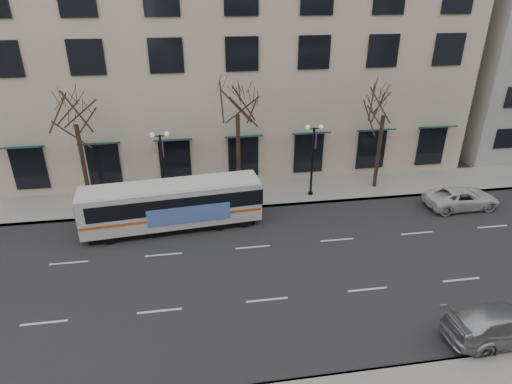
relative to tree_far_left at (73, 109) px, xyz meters
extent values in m
plane|color=black|center=(10.00, -8.80, -6.70)|extent=(160.00, 160.00, 0.00)
cube|color=gray|center=(15.00, 0.20, -6.62)|extent=(80.00, 4.00, 0.15)
cube|color=#C7B198|center=(8.00, 12.20, 5.30)|extent=(40.00, 20.00, 24.00)
cylinder|color=black|center=(0.00, 0.00, -3.83)|extent=(0.28, 0.28, 5.74)
cylinder|color=black|center=(10.00, 0.00, -3.72)|extent=(0.28, 0.28, 5.95)
cylinder|color=black|center=(20.00, 0.00, -3.97)|extent=(0.28, 0.28, 5.46)
cylinder|color=black|center=(5.00, -0.60, -4.20)|extent=(0.16, 0.16, 5.00)
cylinder|color=black|center=(5.00, -0.60, -6.55)|extent=(0.36, 0.36, 0.30)
cube|color=black|center=(5.00, -0.60, -1.75)|extent=(0.90, 0.06, 0.06)
sphere|color=silver|center=(4.55, -0.60, -1.65)|extent=(0.32, 0.32, 0.32)
sphere|color=silver|center=(5.45, -0.60, -1.65)|extent=(0.32, 0.32, 0.32)
cube|color=#6F2383|center=(5.12, -0.60, -2.60)|extent=(0.04, 0.45, 1.00)
cylinder|color=black|center=(15.00, -0.60, -4.20)|extent=(0.16, 0.16, 5.00)
cylinder|color=black|center=(15.00, -0.60, -6.55)|extent=(0.36, 0.36, 0.30)
cube|color=black|center=(15.00, -0.60, -1.75)|extent=(0.90, 0.06, 0.06)
sphere|color=silver|center=(14.55, -0.60, -1.65)|extent=(0.32, 0.32, 0.32)
sphere|color=silver|center=(15.45, -0.60, -1.65)|extent=(0.32, 0.32, 0.32)
cube|color=#6F2383|center=(15.12, -0.60, -2.60)|extent=(0.04, 0.45, 1.00)
cube|color=silver|center=(5.55, -3.50, -5.09)|extent=(10.76, 3.27, 2.43)
cube|color=black|center=(5.55, -3.50, -6.46)|extent=(9.89, 2.91, 0.40)
cube|color=black|center=(5.81, -3.47, -4.71)|extent=(10.34, 3.26, 0.97)
cube|color=#F15916|center=(5.55, -3.50, -5.51)|extent=(10.66, 3.28, 0.16)
cube|color=#5781D4|center=(6.54, -4.58, -5.33)|extent=(4.84, 0.50, 1.06)
cube|color=silver|center=(5.55, -3.50, -3.85)|extent=(10.21, 2.99, 0.07)
cylinder|color=black|center=(1.95, -4.85, -6.26)|extent=(0.90, 0.33, 0.88)
cylinder|color=black|center=(1.76, -2.83, -6.26)|extent=(0.90, 0.33, 0.88)
cylinder|color=black|center=(8.28, -4.26, -6.26)|extent=(0.90, 0.33, 0.88)
cylinder|color=black|center=(8.09, -2.24, -6.26)|extent=(0.90, 0.33, 0.88)
cylinder|color=black|center=(9.86, -4.12, -6.26)|extent=(0.90, 0.33, 0.88)
cylinder|color=black|center=(9.67, -2.09, -6.26)|extent=(0.90, 0.33, 0.88)
imported|color=#A3A6AB|center=(19.33, -14.98, -5.96)|extent=(5.18, 2.22, 1.49)
imported|color=silver|center=(24.50, -3.76, -6.02)|extent=(4.92, 2.35, 1.36)
camera|label=1|loc=(7.02, -26.84, 6.67)|focal=30.00mm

